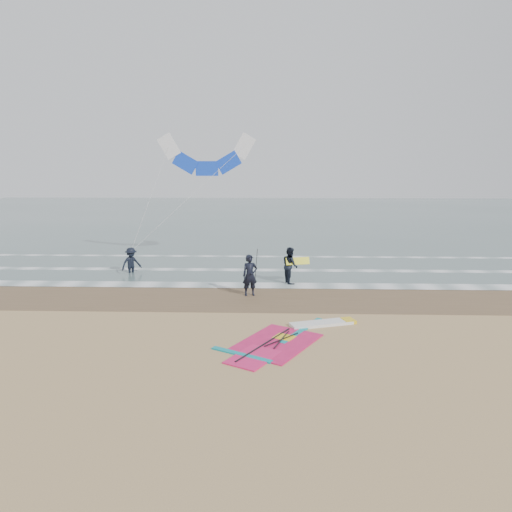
{
  "coord_description": "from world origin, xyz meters",
  "views": [
    {
      "loc": [
        0.27,
        -15.14,
        5.96
      ],
      "look_at": [
        -0.39,
        5.0,
        2.2
      ],
      "focal_mm": 32.0,
      "sensor_mm": 36.0,
      "label": 1
    }
  ],
  "objects_px": {
    "windsurf_rig": "(291,337)",
    "surf_kite": "(207,158)",
    "person_walking": "(290,265)",
    "person_standing": "(250,275)",
    "person_wading": "(131,258)"
  },
  "relations": [
    {
      "from": "surf_kite",
      "to": "windsurf_rig",
      "type": "bearing_deg",
      "value": -71.13
    },
    {
      "from": "windsurf_rig",
      "to": "person_standing",
      "type": "height_order",
      "value": "person_standing"
    },
    {
      "from": "person_standing",
      "to": "person_wading",
      "type": "xyz_separation_m",
      "value": [
        -7.23,
        4.65,
        -0.06
      ]
    },
    {
      "from": "windsurf_rig",
      "to": "person_walking",
      "type": "height_order",
      "value": "person_walking"
    },
    {
      "from": "person_standing",
      "to": "person_wading",
      "type": "distance_m",
      "value": 8.59
    },
    {
      "from": "person_walking",
      "to": "windsurf_rig",
      "type": "bearing_deg",
      "value": 160.08
    },
    {
      "from": "windsurf_rig",
      "to": "surf_kite",
      "type": "distance_m",
      "value": 16.76
    },
    {
      "from": "person_standing",
      "to": "surf_kite",
      "type": "bearing_deg",
      "value": 93.38
    },
    {
      "from": "windsurf_rig",
      "to": "person_walking",
      "type": "relative_size",
      "value": 2.75
    },
    {
      "from": "windsurf_rig",
      "to": "person_wading",
      "type": "xyz_separation_m",
      "value": [
        -8.96,
        10.39,
        0.91
      ]
    },
    {
      "from": "person_walking",
      "to": "surf_kite",
      "type": "relative_size",
      "value": 0.27
    },
    {
      "from": "person_walking",
      "to": "person_wading",
      "type": "height_order",
      "value": "person_walking"
    },
    {
      "from": "person_standing",
      "to": "windsurf_rig",
      "type": "bearing_deg",
      "value": -89.99
    },
    {
      "from": "person_walking",
      "to": "surf_kite",
      "type": "bearing_deg",
      "value": 22.27
    },
    {
      "from": "person_walking",
      "to": "person_wading",
      "type": "distance_m",
      "value": 9.51
    }
  ]
}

